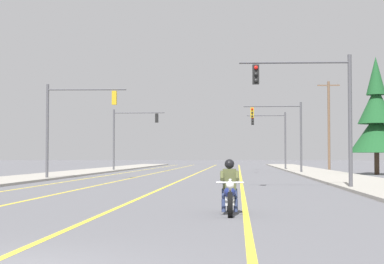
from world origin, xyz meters
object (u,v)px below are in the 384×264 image
at_px(traffic_signal_mid_right, 284,126).
at_px(conifer_tree_right_verge_far, 376,120).
at_px(traffic_signal_near_right, 318,100).
at_px(traffic_signal_mid_left, 129,130).
at_px(traffic_signal_far_right, 274,132).
at_px(traffic_signal_near_left, 70,116).
at_px(motorcycle_with_rider, 230,192).
at_px(utility_pole_right_far, 329,124).

relative_size(traffic_signal_mid_right, conifer_tree_right_verge_far, 0.64).
distance_m(traffic_signal_near_right, traffic_signal_mid_left, 35.22).
relative_size(traffic_signal_mid_left, traffic_signal_far_right, 1.00).
relative_size(traffic_signal_near_left, conifer_tree_right_verge_far, 0.64).
bearing_deg(traffic_signal_near_left, traffic_signal_mid_right, 44.25).
height_order(motorcycle_with_rider, traffic_signal_near_right, traffic_signal_near_right).
bearing_deg(traffic_signal_near_right, traffic_signal_far_right, 89.61).
distance_m(traffic_signal_near_right, utility_pole_right_far, 35.92).
xyz_separation_m(traffic_signal_near_right, traffic_signal_far_right, (0.25, 37.23, -0.06)).
relative_size(traffic_signal_near_right, traffic_signal_far_right, 1.00).
bearing_deg(traffic_signal_mid_right, conifer_tree_right_verge_far, -18.44).
bearing_deg(motorcycle_with_rider, conifer_tree_right_verge_far, 71.49).
xyz_separation_m(traffic_signal_mid_right, conifer_tree_right_verge_far, (7.31, -2.44, 0.34)).
relative_size(utility_pole_right_far, conifer_tree_right_verge_far, 0.95).
xyz_separation_m(traffic_signal_near_right, traffic_signal_mid_left, (-14.57, 32.07, 0.00)).
distance_m(traffic_signal_mid_left, utility_pole_right_far, 20.62).
height_order(motorcycle_with_rider, utility_pole_right_far, utility_pole_right_far).
relative_size(motorcycle_with_rider, conifer_tree_right_verge_far, 0.23).
height_order(traffic_signal_far_right, conifer_tree_right_verge_far, conifer_tree_right_verge_far).
distance_m(traffic_signal_near_left, traffic_signal_far_right, 30.52).
bearing_deg(conifer_tree_right_verge_far, traffic_signal_far_right, 116.84).
height_order(traffic_signal_far_right, utility_pole_right_far, utility_pole_right_far).
relative_size(traffic_signal_near_left, utility_pole_right_far, 0.67).
distance_m(motorcycle_with_rider, traffic_signal_mid_right, 37.41).
xyz_separation_m(traffic_signal_mid_right, utility_pole_right_far, (5.38, 10.46, 0.73)).
relative_size(motorcycle_with_rider, traffic_signal_near_right, 0.35).
bearing_deg(utility_pole_right_far, traffic_signal_mid_left, -170.56).
distance_m(traffic_signal_mid_left, conifer_tree_right_verge_far, 24.21).
height_order(traffic_signal_near_right, conifer_tree_right_verge_far, conifer_tree_right_verge_far).
height_order(traffic_signal_near_left, utility_pole_right_far, utility_pole_right_far).
height_order(traffic_signal_near_right, traffic_signal_mid_right, same).
bearing_deg(utility_pole_right_far, motorcycle_with_rider, -101.48).
xyz_separation_m(traffic_signal_far_right, utility_pole_right_far, (5.50, -1.79, 0.79)).
xyz_separation_m(traffic_signal_near_left, traffic_signal_mid_left, (-0.08, 21.56, -0.00)).
bearing_deg(traffic_signal_near_left, traffic_signal_near_right, -35.94).
distance_m(motorcycle_with_rider, conifer_tree_right_verge_far, 36.65).
height_order(traffic_signal_mid_left, traffic_signal_far_right, same).
bearing_deg(traffic_signal_far_right, traffic_signal_mid_right, -89.44).
height_order(traffic_signal_near_left, traffic_signal_far_right, same).
bearing_deg(traffic_signal_far_right, motorcycle_with_rider, -94.81).
xyz_separation_m(motorcycle_with_rider, traffic_signal_near_left, (-10.61, 22.51, 3.53)).
relative_size(motorcycle_with_rider, traffic_signal_near_left, 0.35).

